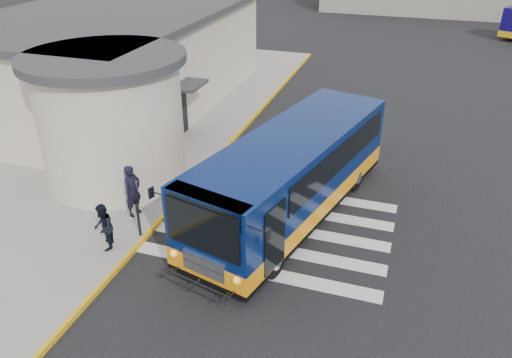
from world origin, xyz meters
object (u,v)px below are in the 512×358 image
(transit_bus, at_px, (291,178))
(bollard, at_px, (139,220))
(pedestrian_b, at_px, (103,227))
(pedestrian_a, at_px, (133,191))

(transit_bus, xyz_separation_m, bollard, (-4.18, -2.98, -0.70))
(pedestrian_b, relative_size, bollard, 1.36)
(transit_bus, xyz_separation_m, pedestrian_b, (-4.82, -3.91, -0.50))
(transit_bus, relative_size, pedestrian_a, 5.87)
(pedestrian_a, bearing_deg, bollard, -129.36)
(transit_bus, distance_m, pedestrian_b, 6.23)
(transit_bus, distance_m, pedestrian_a, 5.33)
(bollard, bearing_deg, transit_bus, 35.52)
(pedestrian_b, bearing_deg, bollard, 118.44)
(pedestrian_a, bearing_deg, transit_bus, -54.88)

